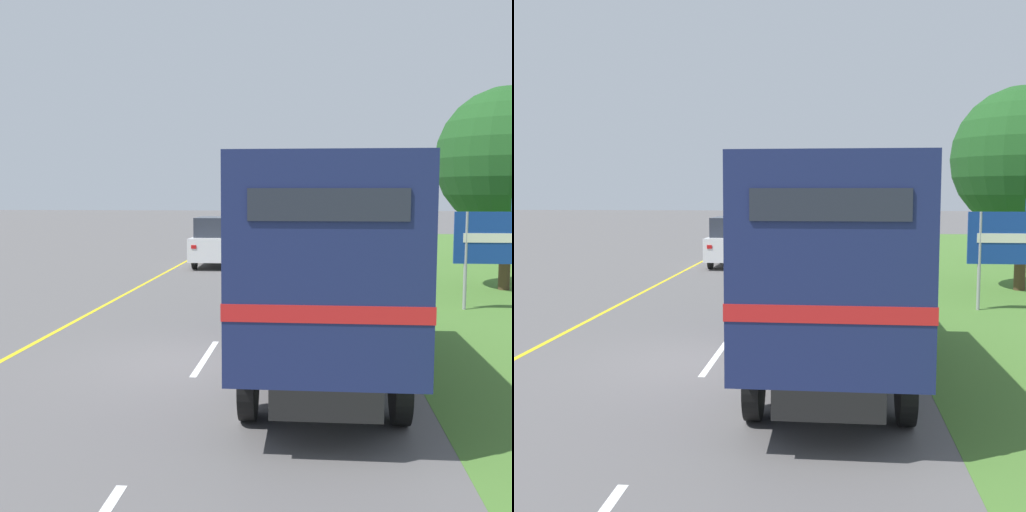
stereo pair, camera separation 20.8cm
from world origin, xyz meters
TOP-DOWN VIEW (x-y plane):
  - ground_plane at (0.00, 0.00)m, footprint 200.00×200.00m
  - edge_line_yellow at (-3.70, 10.72)m, footprint 0.12×53.88m
  - centre_dash_near at (0.00, 0.40)m, footprint 0.12×2.60m
  - centre_dash_mid_a at (0.00, 7.00)m, footprint 0.12×2.60m
  - centre_dash_mid_b at (0.00, 13.60)m, footprint 0.12×2.60m
  - centre_dash_far at (0.00, 20.20)m, footprint 0.12×2.60m
  - centre_dash_farthest at (0.00, 26.80)m, footprint 0.12×2.60m
  - horse_trailer_truck at (2.15, -0.29)m, footprint 2.38×8.45m
  - lead_car_white at (-2.04, 15.38)m, footprint 1.80×3.89m
  - highway_sign at (6.77, 5.92)m, footprint 2.12×0.09m
  - roadside_tree_near at (8.06, 9.61)m, footprint 4.49×4.49m

SIDE VIEW (x-z plane):
  - ground_plane at x=0.00m, z-range 0.00..0.00m
  - edge_line_yellow at x=-3.70m, z-range 0.00..0.01m
  - centre_dash_near at x=0.00m, z-range 0.00..0.01m
  - centre_dash_mid_a at x=0.00m, z-range 0.00..0.01m
  - centre_dash_mid_b at x=0.00m, z-range 0.00..0.01m
  - centre_dash_far at x=0.00m, z-range 0.00..0.01m
  - centre_dash_farthest at x=0.00m, z-range 0.00..0.01m
  - lead_car_white at x=-2.04m, z-range -0.01..2.06m
  - highway_sign at x=6.77m, z-range 0.38..3.31m
  - horse_trailer_truck at x=2.15m, z-range 0.21..3.77m
  - roadside_tree_near at x=8.06m, z-range 0.94..7.32m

